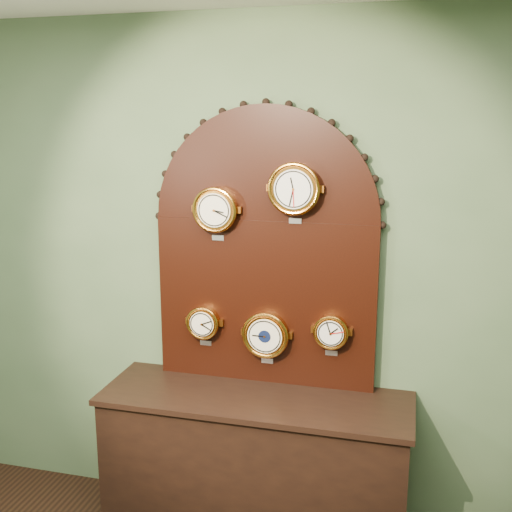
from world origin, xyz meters
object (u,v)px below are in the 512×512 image
(arabic_clock, at_px, (294,189))
(tide_clock, at_px, (331,332))
(shop_counter, at_px, (255,469))
(display_board, at_px, (265,240))
(roman_clock, at_px, (216,210))
(barometer, at_px, (266,335))
(hygrometer, at_px, (204,322))

(arabic_clock, distance_m, tide_clock, 0.77)
(shop_counter, distance_m, tide_clock, 0.87)
(display_board, height_order, roman_clock, display_board)
(shop_counter, xyz_separation_m, tide_clock, (0.37, 0.15, 0.77))
(roman_clock, distance_m, arabic_clock, 0.44)
(tide_clock, bearing_deg, display_board, 170.01)
(barometer, height_order, tide_clock, tide_clock)
(arabic_clock, bearing_deg, tide_clock, 0.59)
(display_board, xyz_separation_m, tide_clock, (0.37, -0.07, -0.46))
(arabic_clock, bearing_deg, display_board, 157.84)
(tide_clock, bearing_deg, hygrometer, -180.00)
(tide_clock, bearing_deg, barometer, -179.69)
(shop_counter, bearing_deg, display_board, 90.00)
(hygrometer, distance_m, tide_clock, 0.71)
(display_board, relative_size, arabic_clock, 4.80)
(hygrometer, xyz_separation_m, barometer, (0.35, -0.00, -0.04))
(shop_counter, xyz_separation_m, barometer, (0.02, 0.15, 0.72))
(shop_counter, bearing_deg, arabic_clock, 42.55)
(roman_clock, bearing_deg, shop_counter, -31.08)
(arabic_clock, bearing_deg, shop_counter, -137.45)
(arabic_clock, bearing_deg, hygrometer, 179.76)
(shop_counter, height_order, display_board, display_board)
(display_board, relative_size, roman_clock, 5.23)
(arabic_clock, height_order, hygrometer, arabic_clock)
(roman_clock, bearing_deg, barometer, -0.09)
(roman_clock, height_order, arabic_clock, arabic_clock)
(display_board, bearing_deg, roman_clock, -165.22)
(roman_clock, relative_size, barometer, 0.96)
(arabic_clock, bearing_deg, roman_clock, 179.91)
(shop_counter, height_order, tide_clock, tide_clock)
(shop_counter, relative_size, tide_clock, 6.73)
(hygrometer, relative_size, tide_clock, 1.00)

